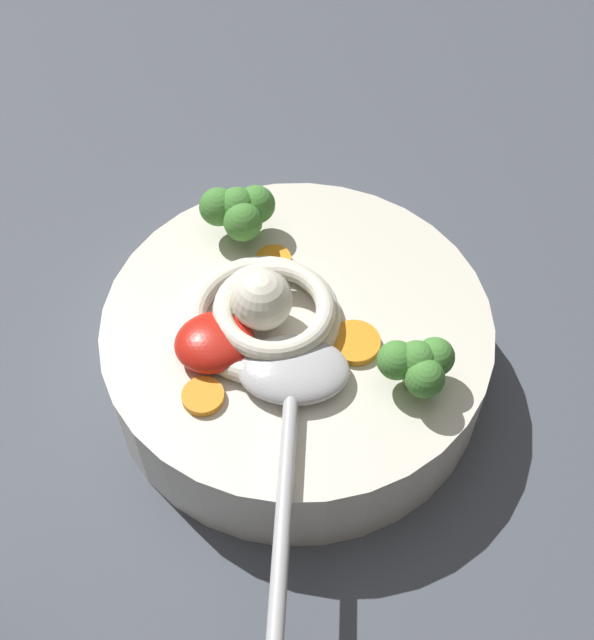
{
  "coord_description": "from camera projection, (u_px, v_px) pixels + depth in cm",
  "views": [
    {
      "loc": [
        -9.89,
        -24.7,
        46.5
      ],
      "look_at": [
        -0.93,
        1.96,
        9.32
      ],
      "focal_mm": 46.43,
      "sensor_mm": 36.0,
      "label": 1
    }
  ],
  "objects": [
    {
      "name": "soup_spoon",
      "position": [
        292.0,
        392.0,
        0.43
      ],
      "size": [
        9.5,
        17.24,
        1.6
      ],
      "rotation": [
        0.0,
        0.0,
        4.33
      ],
      "color": "#B7B7BC",
      "rests_on": "soup_bowl"
    },
    {
      "name": "soup_bowl",
      "position": [
        297.0,
        347.0,
        0.49
      ],
      "size": [
        22.24,
        22.24,
        5.5
      ],
      "color": "silver",
      "rests_on": "table_slab"
    },
    {
      "name": "carrot_slice_center",
      "position": [
        273.0,
        260.0,
        0.49
      ],
      "size": [
        2.1,
        2.1,
        0.5
      ],
      "primitive_type": "cylinder",
      "color": "orange",
      "rests_on": "soup_bowl"
    },
    {
      "name": "chili_sauce_dollop",
      "position": [
        214.0,
        342.0,
        0.44
      ],
      "size": [
        4.34,
        3.91,
        1.95
      ],
      "primitive_type": "ellipsoid",
      "color": "red",
      "rests_on": "soup_bowl"
    },
    {
      "name": "carrot_slice_extra_b",
      "position": [
        203.0,
        396.0,
        0.43
      ],
      "size": [
        2.26,
        2.26,
        0.45
      ],
      "primitive_type": "cylinder",
      "color": "orange",
      "rests_on": "soup_bowl"
    },
    {
      "name": "broccoli_floret_beside_noodles",
      "position": [
        418.0,
        364.0,
        0.42
      ],
      "size": [
        4.07,
        3.5,
        3.22
      ],
      "color": "#7A9E60",
      "rests_on": "soup_bowl"
    },
    {
      "name": "table_slab",
      "position": [
        321.0,
        411.0,
        0.52
      ],
      "size": [
        114.75,
        114.75,
        3.82
      ],
      "primitive_type": "cube",
      "color": "#474C56",
      "rests_on": "ground"
    },
    {
      "name": "noodle_pile",
      "position": [
        266.0,
        311.0,
        0.45
      ],
      "size": [
        9.62,
        9.43,
        3.87
      ],
      "color": "silver",
      "rests_on": "soup_bowl"
    },
    {
      "name": "broccoli_floret_rear",
      "position": [
        239.0,
        210.0,
        0.49
      ],
      "size": [
        4.5,
        3.87,
        3.56
      ],
      "color": "#7A9E60",
      "rests_on": "soup_bowl"
    },
    {
      "name": "carrot_slice_left",
      "position": [
        355.0,
        343.0,
        0.45
      ],
      "size": [
        2.83,
        2.83,
        0.51
      ],
      "primitive_type": "cylinder",
      "color": "orange",
      "rests_on": "soup_bowl"
    }
  ]
}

